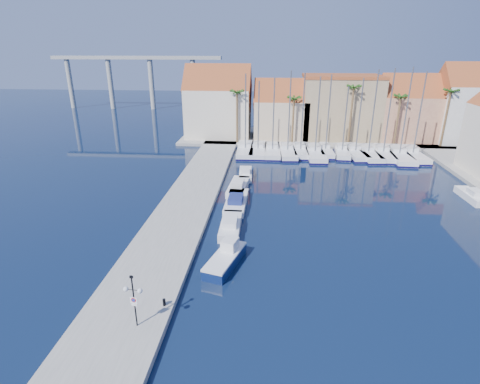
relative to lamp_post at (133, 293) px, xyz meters
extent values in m
plane|color=black|center=(7.78, 6.88, -2.91)|extent=(260.00, 260.00, 0.00)
cube|color=gray|center=(-1.22, 20.38, -2.66)|extent=(6.00, 77.00, 0.50)
cube|color=gray|center=(17.78, 54.88, -2.66)|extent=(54.00, 16.00, 0.50)
cylinder|color=black|center=(0.00, 0.00, -0.58)|extent=(0.09, 0.09, 3.67)
cylinder|color=black|center=(-0.23, 0.03, 0.25)|extent=(0.46, 0.10, 0.05)
cylinder|color=black|center=(0.23, -0.02, 0.25)|extent=(0.46, 0.10, 0.05)
sphere|color=white|center=(-0.46, 0.06, 0.25)|extent=(0.33, 0.33, 0.33)
sphere|color=white|center=(0.46, -0.05, 0.25)|extent=(0.33, 0.33, 0.33)
cube|color=black|center=(0.00, 0.00, 1.17)|extent=(0.21, 0.13, 0.15)
cube|color=white|center=(-0.01, -0.05, -0.48)|extent=(0.46, 0.08, 0.46)
cylinder|color=red|center=(-0.01, -0.07, -0.44)|extent=(0.31, 0.05, 0.31)
cylinder|color=#1933A5|center=(-0.01, -0.08, -0.44)|extent=(0.22, 0.04, 0.22)
cube|color=white|center=(-0.01, -0.05, -0.80)|extent=(0.37, 0.07, 0.13)
cylinder|color=black|center=(1.18, 2.05, -2.16)|extent=(0.20, 0.20, 0.51)
cube|color=#0D1D4E|center=(4.57, 8.12, -2.51)|extent=(3.19, 5.65, 0.80)
cube|color=white|center=(4.57, 8.12, -2.02)|extent=(3.19, 5.65, 0.18)
cube|color=white|center=(4.86, 9.15, -1.53)|extent=(1.51, 1.69, 0.98)
cube|color=white|center=(4.32, 14.65, -2.51)|extent=(1.98, 5.95, 0.80)
cube|color=white|center=(4.33, 14.06, -1.81)|extent=(1.36, 2.09, 0.60)
cube|color=white|center=(4.31, 20.64, -2.51)|extent=(2.31, 6.98, 0.80)
cube|color=navy|center=(4.31, 19.95, -1.81)|extent=(1.59, 2.45, 0.60)
cube|color=white|center=(4.08, 25.58, -2.51)|extent=(2.51, 6.64, 0.80)
cube|color=white|center=(4.04, 24.93, -1.81)|extent=(1.61, 2.37, 0.60)
cube|color=white|center=(4.63, 30.71, -2.51)|extent=(1.97, 5.35, 0.80)
cube|color=white|center=(4.66, 30.18, -1.81)|extent=(1.28, 1.90, 0.60)
cube|color=white|center=(31.78, 24.79, -2.51)|extent=(1.85, 5.24, 0.80)
cube|color=white|center=(31.80, 24.27, -1.81)|extent=(1.23, 1.86, 0.60)
cube|color=white|center=(3.73, 43.27, -2.41)|extent=(3.00, 10.30, 1.00)
cube|color=#110D45|center=(3.73, 43.27, -2.73)|extent=(3.06, 10.36, 0.28)
cube|color=white|center=(3.70, 44.29, -1.61)|extent=(1.96, 3.13, 0.60)
cylinder|color=slate|center=(3.75, 42.76, 4.05)|extent=(0.20, 0.20, 11.92)
cube|color=white|center=(5.88, 43.23, -2.41)|extent=(2.76, 10.05, 1.00)
cube|color=#110D45|center=(5.88, 43.23, -2.73)|extent=(2.82, 10.11, 0.28)
cube|color=white|center=(5.89, 44.23, -1.61)|extent=(1.87, 3.03, 0.60)
cylinder|color=slate|center=(5.87, 42.73, 3.51)|extent=(0.20, 0.20, 10.85)
cube|color=white|center=(8.28, 42.91, -2.41)|extent=(2.61, 9.49, 1.00)
cube|color=#110D45|center=(8.28, 42.91, -2.73)|extent=(2.67, 9.55, 0.28)
cube|color=white|center=(8.26, 43.86, -1.61)|extent=(1.77, 2.86, 0.60)
cylinder|color=slate|center=(8.28, 42.44, 3.78)|extent=(0.20, 0.20, 11.38)
cube|color=white|center=(10.75, 42.74, -2.41)|extent=(3.14, 9.82, 1.00)
cube|color=#110D45|center=(10.75, 42.74, -2.73)|extent=(3.21, 9.88, 0.28)
cube|color=white|center=(10.69, 43.70, -1.61)|extent=(1.95, 3.01, 0.60)
cylinder|color=slate|center=(10.78, 42.25, 4.30)|extent=(0.20, 0.20, 12.43)
cube|color=white|center=(12.94, 43.26, -2.41)|extent=(2.29, 8.67, 1.00)
cube|color=#110D45|center=(12.94, 43.26, -2.73)|extent=(2.35, 8.73, 0.28)
cube|color=white|center=(12.94, 44.12, -1.61)|extent=(1.59, 2.60, 0.60)
cylinder|color=slate|center=(12.94, 42.82, 4.12)|extent=(0.20, 0.20, 12.07)
cube|color=white|center=(15.20, 42.23, -2.41)|extent=(3.08, 10.58, 1.00)
cube|color=#110D45|center=(15.20, 42.23, -2.73)|extent=(3.14, 10.64, 0.28)
cube|color=white|center=(15.16, 43.28, -1.61)|extent=(2.01, 3.21, 0.60)
cylinder|color=slate|center=(15.22, 41.71, 3.90)|extent=(0.20, 0.20, 11.63)
cube|color=white|center=(17.08, 43.69, -2.41)|extent=(2.23, 8.06, 1.00)
cube|color=#110D45|center=(17.08, 43.69, -2.73)|extent=(2.29, 8.12, 0.28)
cube|color=white|center=(17.06, 44.49, -1.61)|extent=(1.50, 2.43, 0.60)
cylinder|color=slate|center=(17.08, 43.28, 4.02)|extent=(0.20, 0.20, 11.86)
cube|color=white|center=(19.77, 43.21, -2.41)|extent=(2.84, 8.46, 1.00)
cube|color=#110D45|center=(19.77, 43.21, -2.73)|extent=(2.91, 8.52, 0.28)
cube|color=white|center=(19.84, 44.04, -1.61)|extent=(1.71, 2.61, 0.60)
cylinder|color=slate|center=(19.74, 42.80, 3.14)|extent=(0.20, 0.20, 10.10)
cube|color=white|center=(21.86, 43.32, -2.41)|extent=(3.38, 10.10, 1.00)
cube|color=#110D45|center=(21.86, 43.32, -2.73)|extent=(3.45, 10.17, 0.28)
cube|color=white|center=(21.78, 44.31, -1.61)|extent=(2.04, 3.12, 0.60)
cylinder|color=slate|center=(21.90, 42.82, 3.79)|extent=(0.20, 0.20, 11.40)
cube|color=white|center=(23.79, 42.70, -2.41)|extent=(3.39, 10.26, 1.00)
cube|color=#110D45|center=(23.79, 42.70, -2.73)|extent=(3.45, 10.32, 0.28)
cube|color=white|center=(23.71, 43.71, -1.61)|extent=(2.06, 3.16, 0.60)
cylinder|color=slate|center=(23.83, 42.20, 4.43)|extent=(0.20, 0.20, 12.69)
cube|color=white|center=(26.30, 43.00, -2.41)|extent=(3.28, 10.42, 1.00)
cube|color=#110D45|center=(26.30, 43.00, -2.73)|extent=(3.35, 10.49, 0.28)
cube|color=white|center=(26.37, 44.03, -1.61)|extent=(2.05, 3.19, 0.60)
cylinder|color=slate|center=(26.27, 42.49, 4.52)|extent=(0.20, 0.20, 12.86)
cube|color=white|center=(28.59, 42.18, -2.41)|extent=(3.39, 11.45, 1.00)
cube|color=#110D45|center=(28.59, 42.18, -2.73)|extent=(3.46, 11.51, 0.28)
cube|color=white|center=(28.64, 43.31, -1.61)|extent=(2.20, 3.48, 0.60)
cylinder|color=slate|center=(28.57, 41.61, 4.65)|extent=(0.20, 0.20, 13.12)
cube|color=white|center=(30.80, 42.65, -2.41)|extent=(3.00, 9.97, 1.00)
cube|color=#110D45|center=(30.80, 42.65, -2.73)|extent=(3.07, 10.03, 0.28)
cube|color=white|center=(30.75, 43.64, -1.61)|extent=(1.93, 3.04, 0.60)
cylinder|color=slate|center=(30.82, 42.16, 4.31)|extent=(0.20, 0.20, 12.44)
cube|color=beige|center=(-2.22, 53.88, 2.09)|extent=(12.00, 9.00, 9.00)
cube|color=#954820|center=(-2.22, 53.88, 6.59)|extent=(12.30, 9.00, 9.00)
cube|color=#CDB491|center=(9.78, 53.88, 1.09)|extent=(10.00, 8.00, 7.00)
cube|color=#954820|center=(9.78, 53.88, 4.59)|extent=(10.30, 8.00, 8.00)
cube|color=tan|center=(20.78, 54.88, 3.09)|extent=(14.00, 10.00, 11.00)
cube|color=#954820|center=(20.78, 54.88, 8.84)|extent=(14.20, 10.20, 0.50)
cube|color=tan|center=(32.78, 53.88, 1.59)|extent=(10.00, 8.00, 8.00)
cube|color=#954820|center=(32.78, 53.88, 5.59)|extent=(10.30, 8.00, 8.00)
cube|color=silver|center=(41.78, 52.88, 2.59)|extent=(8.00, 8.00, 10.00)
cube|color=#954820|center=(41.78, 52.88, 7.59)|extent=(8.30, 8.00, 8.00)
cylinder|color=brown|center=(1.78, 48.88, 2.09)|extent=(0.36, 0.36, 9.00)
sphere|color=#245017|center=(1.78, 48.88, 6.44)|extent=(2.60, 2.60, 2.60)
cylinder|color=brown|center=(11.78, 48.88, 1.59)|extent=(0.36, 0.36, 8.00)
sphere|color=#245017|center=(11.78, 48.88, 5.44)|extent=(2.60, 2.60, 2.60)
cylinder|color=brown|center=(21.78, 48.88, 2.59)|extent=(0.36, 0.36, 10.00)
sphere|color=#245017|center=(21.78, 48.88, 7.44)|extent=(2.60, 2.60, 2.60)
cylinder|color=brown|center=(29.78, 48.88, 1.84)|extent=(0.36, 0.36, 8.50)
sphere|color=#245017|center=(29.78, 48.88, 5.94)|extent=(2.60, 2.60, 2.60)
cylinder|color=brown|center=(37.78, 48.88, 2.34)|extent=(0.36, 0.36, 9.50)
sphere|color=#245017|center=(37.78, 48.88, 6.94)|extent=(2.60, 2.60, 2.60)
cube|color=#9E9E99|center=(-30.22, 88.88, 11.09)|extent=(48.00, 2.20, 0.90)
cylinder|color=#9E9E99|center=(-50.22, 88.88, 4.09)|extent=(1.40, 1.40, 14.00)
cylinder|color=#9E9E99|center=(-38.22, 88.88, 4.09)|extent=(1.40, 1.40, 14.00)
cylinder|color=#9E9E99|center=(-26.22, 88.88, 4.09)|extent=(1.40, 1.40, 14.00)
cylinder|color=#9E9E99|center=(-14.22, 88.88, 4.09)|extent=(1.40, 1.40, 14.00)
camera|label=1|loc=(8.05, -18.23, 13.94)|focal=28.00mm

